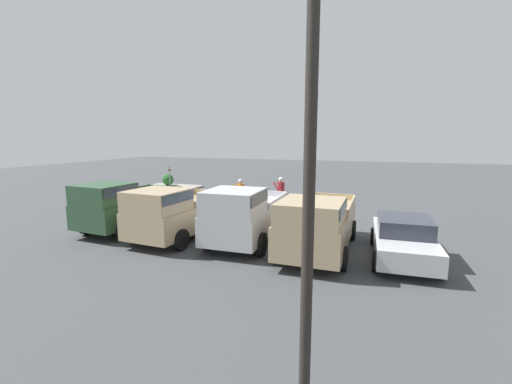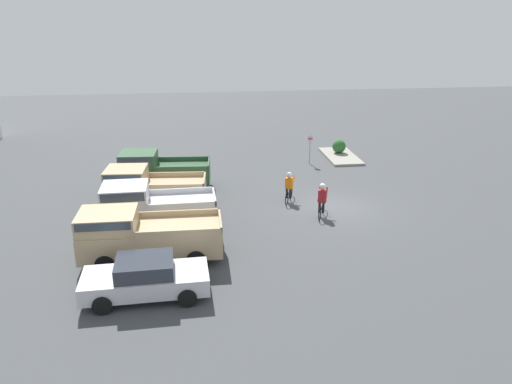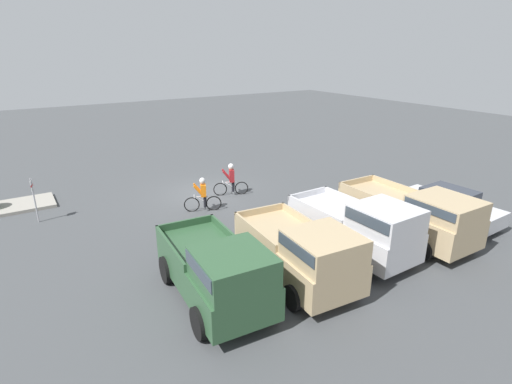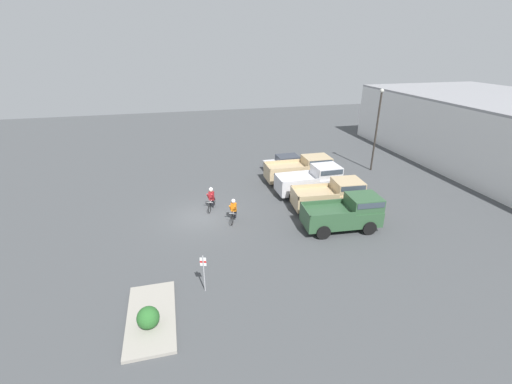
{
  "view_description": "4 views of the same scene",
  "coord_description": "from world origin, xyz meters",
  "px_view_note": "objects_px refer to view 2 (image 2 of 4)",
  "views": [
    {
      "loc": [
        -6.41,
        20.79,
        4.04
      ],
      "look_at": [
        -0.54,
        4.08,
        1.2
      ],
      "focal_mm": 24.0,
      "sensor_mm": 36.0,
      "label": 1
    },
    {
      "loc": [
        -22.96,
        6.96,
        9.34
      ],
      "look_at": [
        -0.54,
        4.08,
        1.2
      ],
      "focal_mm": 35.0,
      "sensor_mm": 36.0,
      "label": 2
    },
    {
      "loc": [
        8.21,
        17.99,
        7.13
      ],
      "look_at": [
        -0.54,
        4.08,
        1.2
      ],
      "focal_mm": 28.0,
      "sensor_mm": 36.0,
      "label": 3
    },
    {
      "loc": [
        21.18,
        -1.33,
        11.02
      ],
      "look_at": [
        -0.54,
        4.08,
        1.2
      ],
      "focal_mm": 24.0,
      "sensor_mm": 36.0,
      "label": 4
    }
  ],
  "objects_px": {
    "pickup_truck_3": "(159,170)",
    "shrub": "(339,146)",
    "pickup_truck_1": "(151,207)",
    "cyclist_0": "(289,186)",
    "sedan_0": "(146,278)",
    "fire_lane_sign": "(310,146)",
    "cyclist_1": "(322,199)",
    "pickup_truck_0": "(142,235)",
    "pickup_truck_2": "(149,188)"
  },
  "relations": [
    {
      "from": "cyclist_1",
      "to": "shrub",
      "type": "relative_size",
      "value": 1.82
    },
    {
      "from": "pickup_truck_2",
      "to": "shrub",
      "type": "bearing_deg",
      "value": -55.13
    },
    {
      "from": "sedan_0",
      "to": "cyclist_1",
      "type": "relative_size",
      "value": 2.6
    },
    {
      "from": "pickup_truck_0",
      "to": "cyclist_1",
      "type": "xyz_separation_m",
      "value": [
        3.58,
        -8.23,
        -0.23
      ]
    },
    {
      "from": "sedan_0",
      "to": "pickup_truck_0",
      "type": "relative_size",
      "value": 0.79
    },
    {
      "from": "pickup_truck_3",
      "to": "shrub",
      "type": "distance_m",
      "value": 13.32
    },
    {
      "from": "fire_lane_sign",
      "to": "shrub",
      "type": "xyz_separation_m",
      "value": [
        1.85,
        -2.51,
        -0.61
      ]
    },
    {
      "from": "pickup_truck_3",
      "to": "shrub",
      "type": "relative_size",
      "value": 5.34
    },
    {
      "from": "pickup_truck_0",
      "to": "fire_lane_sign",
      "type": "distance_m",
      "value": 15.69
    },
    {
      "from": "pickup_truck_1",
      "to": "cyclist_0",
      "type": "xyz_separation_m",
      "value": [
        2.94,
        -6.86,
        -0.33
      ]
    },
    {
      "from": "pickup_truck_0",
      "to": "cyclist_1",
      "type": "height_order",
      "value": "pickup_truck_0"
    },
    {
      "from": "sedan_0",
      "to": "pickup_truck_3",
      "type": "bearing_deg",
      "value": 0.68
    },
    {
      "from": "cyclist_1",
      "to": "pickup_truck_1",
      "type": "bearing_deg",
      "value": 95.6
    },
    {
      "from": "pickup_truck_1",
      "to": "cyclist_0",
      "type": "bearing_deg",
      "value": -66.8
    },
    {
      "from": "pickup_truck_0",
      "to": "fire_lane_sign",
      "type": "relative_size",
      "value": 2.76
    },
    {
      "from": "sedan_0",
      "to": "shrub",
      "type": "xyz_separation_m",
      "value": [
        17.01,
        -11.85,
        -0.1
      ]
    },
    {
      "from": "pickup_truck_2",
      "to": "shrub",
      "type": "relative_size",
      "value": 5.38
    },
    {
      "from": "sedan_0",
      "to": "shrub",
      "type": "height_order",
      "value": "sedan_0"
    },
    {
      "from": "pickup_truck_0",
      "to": "pickup_truck_2",
      "type": "relative_size",
      "value": 1.11
    },
    {
      "from": "sedan_0",
      "to": "pickup_truck_2",
      "type": "bearing_deg",
      "value": 3.21
    },
    {
      "from": "pickup_truck_0",
      "to": "shrub",
      "type": "bearing_deg",
      "value": -40.62
    },
    {
      "from": "sedan_0",
      "to": "cyclist_1",
      "type": "height_order",
      "value": "cyclist_1"
    },
    {
      "from": "pickup_truck_2",
      "to": "cyclist_0",
      "type": "bearing_deg",
      "value": -89.18
    },
    {
      "from": "pickup_truck_1",
      "to": "pickup_truck_0",
      "type": "bearing_deg",
      "value": 176.62
    },
    {
      "from": "sedan_0",
      "to": "shrub",
      "type": "relative_size",
      "value": 4.72
    },
    {
      "from": "cyclist_0",
      "to": "fire_lane_sign",
      "type": "distance_m",
      "value": 7.15
    },
    {
      "from": "fire_lane_sign",
      "to": "shrub",
      "type": "bearing_deg",
      "value": -53.64
    },
    {
      "from": "pickup_truck_0",
      "to": "cyclist_0",
      "type": "bearing_deg",
      "value": -50.79
    },
    {
      "from": "pickup_truck_2",
      "to": "cyclist_0",
      "type": "distance_m",
      "value": 7.16
    },
    {
      "from": "pickup_truck_2",
      "to": "fire_lane_sign",
      "type": "relative_size",
      "value": 2.49
    },
    {
      "from": "pickup_truck_1",
      "to": "fire_lane_sign",
      "type": "relative_size",
      "value": 2.49
    },
    {
      "from": "pickup_truck_1",
      "to": "pickup_truck_2",
      "type": "relative_size",
      "value": 1.0
    },
    {
      "from": "pickup_truck_0",
      "to": "shrub",
      "type": "distance_m",
      "value": 18.73
    },
    {
      "from": "sedan_0",
      "to": "cyclist_0",
      "type": "bearing_deg",
      "value": -38.07
    },
    {
      "from": "sedan_0",
      "to": "fire_lane_sign",
      "type": "xyz_separation_m",
      "value": [
        15.16,
        -9.33,
        0.5
      ]
    },
    {
      "from": "sedan_0",
      "to": "pickup_truck_1",
      "type": "bearing_deg",
      "value": 1.78
    },
    {
      "from": "pickup_truck_1",
      "to": "cyclist_0",
      "type": "height_order",
      "value": "pickup_truck_1"
    },
    {
      "from": "sedan_0",
      "to": "pickup_truck_1",
      "type": "relative_size",
      "value": 0.88
    },
    {
      "from": "sedan_0",
      "to": "cyclist_1",
      "type": "distance_m",
      "value": 10.15
    },
    {
      "from": "sedan_0",
      "to": "fire_lane_sign",
      "type": "bearing_deg",
      "value": -31.62
    },
    {
      "from": "shrub",
      "to": "pickup_truck_2",
      "type": "bearing_deg",
      "value": 124.87
    },
    {
      "from": "fire_lane_sign",
      "to": "cyclist_0",
      "type": "bearing_deg",
      "value": 158.21
    },
    {
      "from": "pickup_truck_3",
      "to": "cyclist_0",
      "type": "bearing_deg",
      "value": -111.57
    },
    {
      "from": "pickup_truck_3",
      "to": "cyclist_1",
      "type": "bearing_deg",
      "value": -121.12
    },
    {
      "from": "fire_lane_sign",
      "to": "pickup_truck_0",
      "type": "bearing_deg",
      "value": 141.95
    },
    {
      "from": "shrub",
      "to": "pickup_truck_1",
      "type": "bearing_deg",
      "value": 133.53
    },
    {
      "from": "pickup_truck_3",
      "to": "fire_lane_sign",
      "type": "height_order",
      "value": "pickup_truck_3"
    },
    {
      "from": "sedan_0",
      "to": "pickup_truck_2",
      "type": "xyz_separation_m",
      "value": [
        8.43,
        0.47,
        0.38
      ]
    },
    {
      "from": "pickup_truck_0",
      "to": "pickup_truck_3",
      "type": "distance_m",
      "value": 8.43
    },
    {
      "from": "pickup_truck_1",
      "to": "cyclist_1",
      "type": "bearing_deg",
      "value": -84.4
    }
  ]
}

